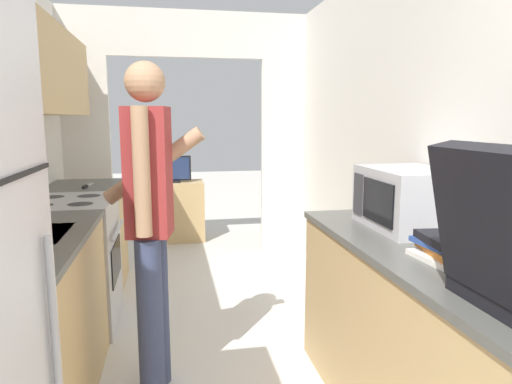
{
  "coord_description": "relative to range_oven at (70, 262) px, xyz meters",
  "views": [
    {
      "loc": [
        -0.19,
        -0.49,
        1.45
      ],
      "look_at": [
        0.37,
        2.46,
        0.97
      ],
      "focal_mm": 32.0,
      "sensor_mm": 36.0,
      "label": 1
    }
  ],
  "objects": [
    {
      "name": "counter_left",
      "position": [
        -0.01,
        -0.46,
        -0.0
      ],
      "size": [
        0.62,
        2.99,
        0.9
      ],
      "color": "tan",
      "rests_on": "ground_plane"
    },
    {
      "name": "book_stack",
      "position": [
        1.8,
        -1.7,
        0.49
      ],
      "size": [
        0.26,
        0.31,
        0.1
      ],
      "color": "white",
      "rests_on": "counter_right"
    },
    {
      "name": "microwave",
      "position": [
        1.91,
        -1.17,
        0.6
      ],
      "size": [
        0.39,
        0.54,
        0.31
      ],
      "color": "#B7B7BC",
      "rests_on": "counter_right"
    },
    {
      "name": "knife",
      "position": [
        0.03,
        0.63,
        0.45
      ],
      "size": [
        0.05,
        0.34,
        0.02
      ],
      "rotation": [
        0.0,
        0.0,
        -0.06
      ],
      "color": "#B7B7BC",
      "rests_on": "counter_left"
    },
    {
      "name": "range_oven",
      "position": [
        0.0,
        0.0,
        0.0
      ],
      "size": [
        0.66,
        0.74,
        1.04
      ],
      "color": "#B7B7BC",
      "rests_on": "ground_plane"
    },
    {
      "name": "tv_cabinet",
      "position": [
        0.73,
        2.17,
        -0.1
      ],
      "size": [
        0.74,
        0.42,
        0.71
      ],
      "color": "tan",
      "rests_on": "ground_plane"
    },
    {
      "name": "person",
      "position": [
        0.61,
        -0.94,
        0.48
      ],
      "size": [
        0.56,
        0.42,
        1.73
      ],
      "rotation": [
        0.0,
        0.0,
        1.4
      ],
      "color": "#384266",
      "rests_on": "ground_plane"
    },
    {
      "name": "television",
      "position": [
        0.73,
        2.13,
        0.41
      ],
      "size": [
        0.46,
        0.16,
        0.31
      ],
      "color": "black",
      "rests_on": "tv_cabinet"
    },
    {
      "name": "wall_right",
      "position": [
        2.15,
        -1.29,
        0.8
      ],
      "size": [
        0.06,
        6.6,
        2.5
      ],
      "color": "white",
      "rests_on": "ground_plane"
    },
    {
      "name": "wall_far_with_doorway",
      "position": [
        0.91,
        1.45,
        0.97
      ],
      "size": [
        2.83,
        0.06,
        2.5
      ],
      "color": "white",
      "rests_on": "ground_plane"
    },
    {
      "name": "counter_right",
      "position": [
        1.82,
        -1.7,
        -0.01
      ],
      "size": [
        0.62,
        2.06,
        0.9
      ],
      "color": "tan",
      "rests_on": "ground_plane"
    }
  ]
}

